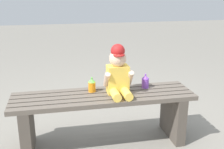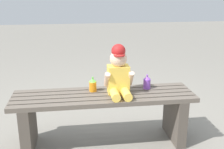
{
  "view_description": "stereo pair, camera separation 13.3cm",
  "coord_description": "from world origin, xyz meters",
  "px_view_note": "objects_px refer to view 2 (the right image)",
  "views": [
    {
      "loc": [
        -0.35,
        -2.06,
        1.27
      ],
      "look_at": [
        0.06,
        -0.05,
        0.62
      ],
      "focal_mm": 44.8,
      "sensor_mm": 36.0,
      "label": 1
    },
    {
      "loc": [
        -0.22,
        -2.09,
        1.27
      ],
      "look_at": [
        0.06,
        -0.05,
        0.62
      ],
      "focal_mm": 44.8,
      "sensor_mm": 36.0,
      "label": 2
    }
  ],
  "objects_px": {
    "child_figure": "(119,73)",
    "sippy_cup_left": "(93,85)",
    "sippy_cup_right": "(147,82)",
    "park_bench": "(104,111)"
  },
  "relations": [
    {
      "from": "child_figure",
      "to": "sippy_cup_left",
      "type": "xyz_separation_m",
      "value": [
        -0.2,
        0.08,
        -0.12
      ]
    },
    {
      "from": "sippy_cup_left",
      "to": "sippy_cup_right",
      "type": "distance_m",
      "value": 0.46
    },
    {
      "from": "child_figure",
      "to": "park_bench",
      "type": "bearing_deg",
      "value": 178.71
    },
    {
      "from": "child_figure",
      "to": "sippy_cup_right",
      "type": "relative_size",
      "value": 3.26
    },
    {
      "from": "sippy_cup_left",
      "to": "sippy_cup_right",
      "type": "relative_size",
      "value": 1.0
    },
    {
      "from": "sippy_cup_left",
      "to": "sippy_cup_right",
      "type": "bearing_deg",
      "value": 0.0
    },
    {
      "from": "park_bench",
      "to": "sippy_cup_right",
      "type": "height_order",
      "value": "sippy_cup_right"
    },
    {
      "from": "child_figure",
      "to": "sippy_cup_right",
      "type": "height_order",
      "value": "child_figure"
    },
    {
      "from": "child_figure",
      "to": "sippy_cup_left",
      "type": "distance_m",
      "value": 0.25
    },
    {
      "from": "park_bench",
      "to": "child_figure",
      "type": "distance_m",
      "value": 0.35
    }
  ]
}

